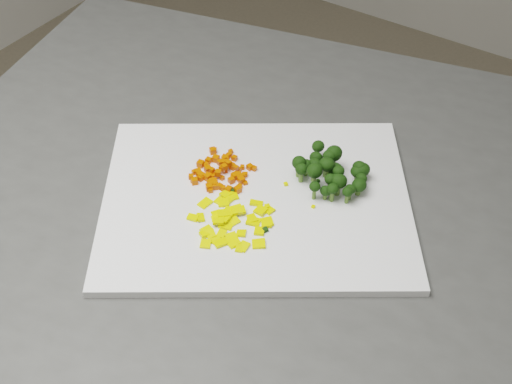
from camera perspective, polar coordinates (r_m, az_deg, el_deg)
The scene contains 143 objects.
counter_block at distance 1.31m, azimuth 3.05°, elevation -14.68°, with size 1.10×0.77×0.90m, color #444442.
cutting_board at distance 0.94m, azimuth 0.00°, elevation -0.68°, with size 0.40×0.31×0.01m, color white.
carrot_pile at distance 0.96m, azimuth -2.67°, elevation 2.12°, with size 0.09×0.09×0.03m, color #D44202, non-canonical shape.
pepper_pile at distance 0.90m, azimuth -1.98°, elevation -2.11°, with size 0.10×0.10×0.01m, color #FBEA0D, non-canonical shape.
broccoli_pile at distance 0.94m, azimuth 5.69°, elevation 1.98°, with size 0.11×0.11×0.05m, color black, non-canonical shape.
carrot_cube_0 at distance 0.98m, azimuth -4.46°, elevation 2.27°, with size 0.01×0.01×0.01m, color #D44202.
carrot_cube_1 at distance 0.95m, azimuth -2.90°, elevation 0.45°, with size 0.01×0.01×0.01m, color #D44202.
carrot_cube_2 at distance 0.96m, azimuth -1.84°, elevation 1.20°, with size 0.01×0.01×0.01m, color #D44202.
carrot_cube_3 at distance 0.95m, azimuth -3.36°, elevation 0.64°, with size 0.01×0.01×0.01m, color #D44202.
carrot_cube_4 at distance 0.97m, azimuth -0.50°, elevation 2.01°, with size 0.01×0.01×0.01m, color #D44202.
carrot_cube_5 at distance 0.96m, azimuth -1.70°, elevation 1.29°, with size 0.01×0.01×0.01m, color #D44202.
carrot_cube_6 at distance 0.97m, azimuth -3.87°, elevation 1.83°, with size 0.01×0.01×0.01m, color #D44202.
carrot_cube_7 at distance 0.98m, azimuth -2.46°, elevation 2.65°, with size 0.01×0.01×0.01m, color #D44202.
carrot_cube_8 at distance 0.96m, azimuth -4.46°, elevation 1.13°, with size 0.01×0.01×0.01m, color #D44202.
carrot_cube_9 at distance 0.96m, azimuth -3.05°, elevation 1.54°, with size 0.01×0.01×0.01m, color #D44202.
carrot_cube_10 at distance 0.97m, azimuth -3.89°, elevation 1.84°, with size 0.01×0.01×0.01m, color #D44202.
carrot_cube_11 at distance 0.97m, azimuth -2.59°, elevation 2.37°, with size 0.01×0.01×0.01m, color #D44202.
carrot_cube_12 at distance 0.96m, azimuth -3.53°, elevation 1.77°, with size 0.01×0.01×0.01m, color #D44202.
carrot_cube_13 at distance 0.96m, azimuth -1.38°, elevation 1.26°, with size 0.01×0.01×0.01m, color #D44202.
carrot_cube_14 at distance 0.98m, azimuth -4.02°, elevation 2.22°, with size 0.01×0.01×0.01m, color #D44202.
carrot_cube_15 at distance 0.99m, azimuth -2.48°, elevation 2.75°, with size 0.01×0.01×0.01m, color #D44202.
carrot_cube_16 at distance 1.00m, azimuth -3.37°, elevation 3.32°, with size 0.01×0.01×0.01m, color #D44202.
carrot_cube_17 at distance 0.99m, azimuth -2.15°, elevation 2.98°, with size 0.01×0.01×0.01m, color #D44202.
carrot_cube_18 at distance 0.96m, azimuth -2.73°, elevation 1.93°, with size 0.01×0.01×0.01m, color #D44202.
carrot_cube_19 at distance 0.96m, azimuth -1.51°, elevation 1.32°, with size 0.01×0.01×0.01m, color #D44202.
carrot_cube_20 at distance 0.95m, azimuth -3.63°, elevation 0.73°, with size 0.01×0.01×0.01m, color #D44202.
carrot_cube_21 at distance 0.96m, azimuth -3.55°, elevation 1.26°, with size 0.01×0.01×0.01m, color #D44202.
carrot_cube_22 at distance 0.97m, azimuth -0.14°, elevation 1.90°, with size 0.01×0.01×0.01m, color #D44202.
carrot_cube_23 at distance 0.94m, azimuth -3.77°, elevation 0.38°, with size 0.01×0.01×0.01m, color #D44202.
carrot_cube_24 at distance 0.96m, azimuth -5.22°, elevation 1.23°, with size 0.01×0.01×0.01m, color #D44202.
carrot_cube_25 at distance 0.98m, azimuth -2.58°, elevation 2.71°, with size 0.01×0.01×0.01m, color #D44202.
carrot_cube_26 at distance 0.97m, azimuth -4.65°, elevation 1.60°, with size 0.01×0.01×0.01m, color #D44202.
carrot_cube_27 at distance 1.00m, azimuth -3.49°, elevation 3.31°, with size 0.01×0.01×0.01m, color #D44202.
carrot_cube_28 at distance 0.96m, azimuth -0.99°, elevation 1.33°, with size 0.01×0.01×0.01m, color #D44202.
carrot_cube_29 at distance 0.96m, azimuth -4.98°, elevation 0.89°, with size 0.01×0.01×0.01m, color #D44202.
carrot_cube_30 at distance 0.98m, azimuth -4.03°, elevation 2.12°, with size 0.01×0.01×0.01m, color #D44202.
carrot_cube_31 at distance 0.97m, azimuth -1.10°, elevation 2.00°, with size 0.01×0.01×0.01m, color #D44202.
carrot_cube_32 at distance 1.00m, azimuth -2.04°, elevation 3.26°, with size 0.01×0.01×0.01m, color #D44202.
carrot_cube_33 at distance 0.95m, azimuth -3.23°, elevation 0.47°, with size 0.01×0.01×0.01m, color #D44202.
carrot_cube_34 at distance 0.98m, azimuth -1.91°, elevation 2.16°, with size 0.01×0.01×0.01m, color #D44202.
carrot_cube_35 at distance 0.95m, azimuth -1.99°, elevation 0.94°, with size 0.01×0.01×0.01m, color #D44202.
carrot_cube_36 at distance 0.95m, azimuth -1.34°, elevation 0.44°, with size 0.01×0.01×0.01m, color #D44202.
carrot_cube_37 at distance 0.97m, azimuth -1.38°, elevation 1.81°, with size 0.01×0.01×0.01m, color #D44202.
carrot_cube_38 at distance 0.97m, azimuth -1.87°, elevation 2.03°, with size 0.01×0.01×0.01m, color #D44202.
carrot_cube_39 at distance 0.96m, azimuth -2.74°, elevation 1.13°, with size 0.01×0.01×0.01m, color #D44202.
carrot_cube_40 at distance 0.99m, azimuth -3.82°, elevation 2.54°, with size 0.01×0.01×0.01m, color #D44202.
carrot_cube_41 at distance 0.96m, azimuth -1.60°, elevation 1.95°, with size 0.01×0.01×0.01m, color #D44202.
carrot_cube_42 at distance 0.94m, azimuth -2.64°, elevation 0.32°, with size 0.01×0.01×0.01m, color #D44202.
carrot_cube_43 at distance 0.94m, azimuth -2.20°, elevation 0.22°, with size 0.01×0.01×0.01m, color #D44202.
carrot_cube_44 at distance 0.94m, azimuth -3.67°, elevation 0.14°, with size 0.01×0.01×0.01m, color #D44202.
carrot_cube_45 at distance 0.94m, azimuth -1.48°, elevation 0.20°, with size 0.01×0.01×0.01m, color #D44202.
carrot_cube_46 at distance 0.97m, azimuth -4.98°, elevation 1.60°, with size 0.01×0.01×0.01m, color #D44202.
carrot_cube_47 at distance 0.97m, azimuth -2.24°, elevation 2.32°, with size 0.01×0.01×0.01m, color #D44202.
carrot_cube_48 at distance 0.96m, azimuth -3.90°, elevation 1.22°, with size 0.01×0.01×0.01m, color #D44202.
carrot_cube_49 at distance 0.96m, azimuth -0.84°, elevation 1.41°, with size 0.01×0.01×0.01m, color #D44202.
carrot_cube_50 at distance 0.96m, azimuth -2.56°, elevation 2.02°, with size 0.01×0.01×0.01m, color #D44202.
carrot_cube_51 at distance 0.95m, azimuth -4.94°, elevation 0.88°, with size 0.01×0.01×0.01m, color #D44202.
carrot_cube_52 at distance 0.95m, azimuth -3.37°, elevation 0.91°, with size 0.01×0.01×0.01m, color #D44202.
carrot_cube_53 at distance 0.99m, azimuth -1.74°, elevation 2.72°, with size 0.01×0.01×0.01m, color #D44202.
carrot_cube_54 at distance 0.95m, azimuth -1.18°, elevation 0.95°, with size 0.01×0.01×0.01m, color #D44202.
carrot_cube_55 at distance 0.96m, azimuth -4.44°, elevation 1.33°, with size 0.01×0.01×0.01m, color #D44202.
carrot_cube_56 at distance 0.95m, azimuth -3.46°, elevation 0.88°, with size 0.01×0.01×0.01m, color #D44202.
carrot_cube_57 at distance 0.95m, azimuth -3.32°, elevation 0.49°, with size 0.01×0.01×0.01m, color #D44202.
carrot_cube_58 at distance 0.97m, azimuth -2.88°, elevation 2.37°, with size 0.01×0.01×0.01m, color #D44202.
carrot_cube_59 at distance 0.99m, azimuth -3.24°, elevation 2.67°, with size 0.01×0.01×0.01m, color #D44202.
pepper_chunk_0 at distance 0.90m, azimuth -0.31°, elevation -2.15°, with size 0.01×0.01×0.00m, color #FBEA0D.
pepper_chunk_1 at distance 0.93m, azimuth -4.10°, elevation -0.90°, with size 0.02×0.01×0.00m, color #FBEA0D.
pepper_chunk_2 at distance 0.90m, azimuth -3.02°, elevation -2.32°, with size 0.01×0.01×0.00m, color #FBEA0D.
pepper_chunk_3 at distance 0.89m, azimuth -1.18°, elevation -3.32°, with size 0.01×0.01×0.00m, color #FBEA0D.
pepper_chunk_4 at distance 0.91m, azimuth -2.60°, elevation -1.74°, with size 0.02×0.01×0.00m, color #FBEA0D.
pepper_chunk_5 at distance 0.91m, azimuth -3.17°, elevation -1.75°, with size 0.01×0.01×0.00m, color #FBEA0D.
pepper_chunk_6 at distance 0.91m, azimuth -3.19°, elevation -2.16°, with size 0.01×0.01×0.00m, color #FBEA0D.
pepper_chunk_7 at distance 0.87m, azimuth -1.32°, elevation -4.45°, with size 0.01×0.01×0.00m, color #FBEA0D.
pepper_chunk_8 at distance 0.87m, azimuth 0.22°, elevation -4.17°, with size 0.02×0.01×0.00m, color #FBEA0D.
pepper_chunk_9 at distance 0.88m, azimuth -1.95°, elevation -3.67°, with size 0.01×0.02×0.00m, color #FBEA0D.
pepper_chunk_10 at distance 0.92m, azimuth -2.59°, elevation -0.89°, with size 0.01×0.01×0.00m, color #FBEA0D.
pepper_chunk_11 at distance 0.91m, azimuth -1.56°, elevation -1.37°, with size 0.01×0.02×0.00m, color #FBEA0D.
pepper_chunk_12 at distance 0.89m, azimuth -3.97°, elevation -3.07°, with size 0.01×0.01×0.00m, color #FBEA0D.
pepper_chunk_13 at distance 0.88m, azimuth -1.84°, elevation -4.03°, with size 0.02×0.02×0.00m, color #FBEA0D.
pepper_chunk_14 at distance 0.91m, azimuth 0.38°, elevation -1.51°, with size 0.01×0.01×0.00m, color #FBEA0D.
pepper_chunk_15 at distance 0.91m, azimuth -2.70°, elevation -1.98°, with size 0.01×0.01×0.00m, color #FBEA0D.
pepper_chunk_16 at distance 0.93m, azimuth -2.38°, elevation -0.72°, with size 0.02×0.01×0.00m, color #FBEA0D.
pepper_chunk_17 at distance 0.89m, azimuth 0.27°, elevation -3.14°, with size 0.01×0.01×0.00m, color #FBEA0D.
pepper_chunk_18 at distance 0.90m, azimuth 0.86°, elevation -2.57°, with size 0.01×0.01×0.00m, color #FBEA0D.
pepper_chunk_19 at distance 0.89m, azimuth -2.78°, elevation -3.37°, with size 0.01×0.01×0.00m, color #FBEA0D.
pepper_chunk_20 at distance 0.94m, azimuth -2.35°, elevation -0.14°, with size 0.02×0.01×0.00m, color #FBEA0D.
pepper_chunk_21 at distance 0.91m, azimuth -2.12°, elevation -1.50°, with size 0.01×0.01×0.00m, color #FBEA0D.
pepper_chunk_22 at distance 0.90m, azimuth -2.53°, elevation -2.00°, with size 0.02×0.01×0.00m, color #FBEA0D.
pepper_chunk_23 at distance 0.91m, azimuth -5.07°, elevation -2.06°, with size 0.01×0.01×0.00m, color #FBEA0D.
pepper_chunk_24 at distance 0.90m, azimuth -2.41°, elevation -2.65°, with size 0.02×0.01×0.00m, color #FBEA0D.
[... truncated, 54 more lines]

